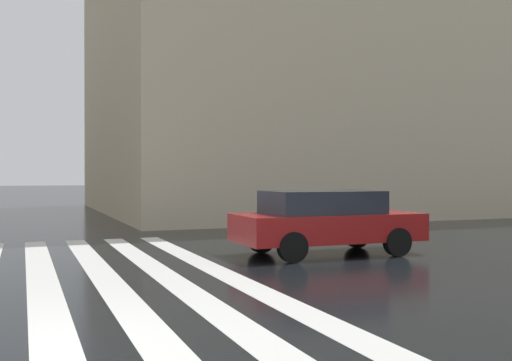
# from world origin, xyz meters

# --- Properties ---
(ground_plane) EXTENTS (220.00, 220.00, 0.00)m
(ground_plane) POSITION_xyz_m (0.00, 0.00, 0.00)
(ground_plane) COLOR black
(zebra_crossing) EXTENTS (13.00, 5.50, 0.01)m
(zebra_crossing) POSITION_xyz_m (4.00, -0.61, 0.00)
(zebra_crossing) COLOR silver
(zebra_crossing) RESTS_ON ground_plane
(haussmann_block_corner) EXTENTS (18.06, 25.44, 21.14)m
(haussmann_block_corner) POSITION_xyz_m (21.53, -16.00, 10.35)
(haussmann_block_corner) COLOR beige
(haussmann_block_corner) RESTS_ON ground_plane
(car_red) EXTENTS (1.85, 4.10, 1.41)m
(car_red) POSITION_xyz_m (5.50, -6.04, 0.76)
(car_red) COLOR maroon
(car_red) RESTS_ON ground_plane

